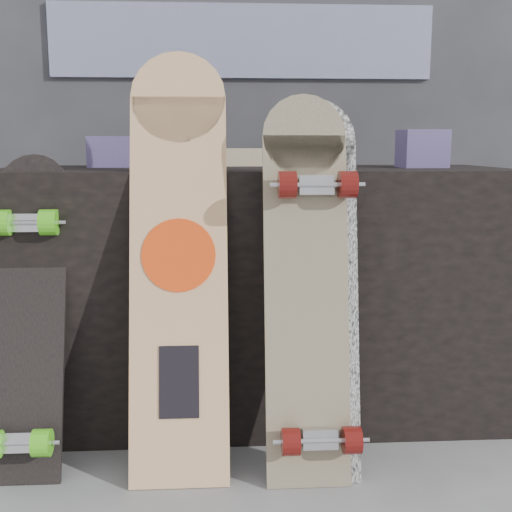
{
  "coord_description": "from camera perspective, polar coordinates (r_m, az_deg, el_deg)",
  "views": [
    {
      "loc": [
        -0.11,
        -1.55,
        0.87
      ],
      "look_at": [
        -0.01,
        0.2,
        0.57
      ],
      "focal_mm": 45.0,
      "sensor_mm": 36.0,
      "label": 1
    }
  ],
  "objects": [
    {
      "name": "ground",
      "position": [
        1.78,
        0.65,
        -19.41
      ],
      "size": [
        60.0,
        60.0,
        0.0
      ],
      "primitive_type": "plane",
      "color": "slate",
      "rests_on": "ground"
    },
    {
      "name": "vendor_table",
      "position": [
        2.11,
        -0.29,
        -3.08
      ],
      "size": [
        1.6,
        0.6,
        0.8
      ],
      "primitive_type": "cube",
      "color": "black",
      "rests_on": "ground"
    },
    {
      "name": "booth",
      "position": [
        2.91,
        -1.25,
        14.37
      ],
      "size": [
        2.4,
        0.22,
        2.2
      ],
      "color": "#333338",
      "rests_on": "ground"
    },
    {
      "name": "merch_box_purple",
      "position": [
        2.18,
        -12.23,
        9.05
      ],
      "size": [
        0.18,
        0.12,
        0.1
      ],
      "primitive_type": "cube",
      "color": "#4C3772",
      "rests_on": "vendor_table"
    },
    {
      "name": "merch_box_small",
      "position": [
        2.17,
        14.54,
        9.22
      ],
      "size": [
        0.14,
        0.14,
        0.12
      ],
      "primitive_type": "cube",
      "color": "#4C3772",
      "rests_on": "vendor_table"
    },
    {
      "name": "merch_box_flat",
      "position": [
        2.26,
        0.15,
        8.78
      ],
      "size": [
        0.22,
        0.1,
        0.06
      ],
      "primitive_type": "cube",
      "color": "#D1B78C",
      "rests_on": "vendor_table"
    },
    {
      "name": "longboard_geisha",
      "position": [
        1.73,
        -6.88,
        0.6
      ],
      "size": [
        0.26,
        0.33,
        1.13
      ],
      "rotation": [
        -0.28,
        0.0,
        0.0
      ],
      "color": "beige",
      "rests_on": "ground"
    },
    {
      "name": "longboard_celtic",
      "position": [
        1.68,
        4.46,
        -1.78
      ],
      "size": [
        0.22,
        0.22,
        1.01
      ],
      "rotation": [
        -0.2,
        0.0,
        0.0
      ],
      "color": "beige",
      "rests_on": "ground"
    },
    {
      "name": "longboard_cascadia",
      "position": [
        1.68,
        5.36,
        -2.56
      ],
      "size": [
        0.23,
        0.28,
        1.0
      ],
      "rotation": [
        -0.2,
        0.0,
        0.0
      ],
      "color": "white",
      "rests_on": "ground"
    },
    {
      "name": "skateboard_dark",
      "position": [
        1.84,
        -19.66,
        -4.55
      ],
      "size": [
        0.19,
        0.35,
        0.85
      ],
      "rotation": [
        -0.33,
        0.0,
        0.0
      ],
      "color": "black",
      "rests_on": "ground"
    }
  ]
}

